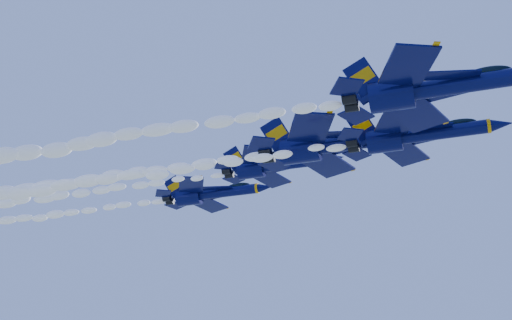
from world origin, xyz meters
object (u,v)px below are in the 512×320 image
(jet_second, at_px, (417,135))
(jet_fourth, at_px, (275,165))
(jet_third, at_px, (336,144))
(jet_fifth, at_px, (211,194))
(jet_lead, at_px, (434,88))

(jet_second, height_order, jet_fourth, jet_fourth)
(jet_fourth, bearing_deg, jet_third, -49.51)
(jet_third, bearing_deg, jet_fifth, 136.07)
(jet_second, bearing_deg, jet_lead, -76.28)
(jet_lead, relative_size, jet_third, 0.96)
(jet_third, relative_size, jet_fifth, 1.17)
(jet_lead, xyz_separation_m, jet_fifth, (-33.42, 33.83, 8.33))
(jet_third, xyz_separation_m, jet_fourth, (-9.99, 11.70, 4.33))
(jet_lead, xyz_separation_m, jet_fourth, (-21.03, 23.98, 6.56))
(jet_second, relative_size, jet_fourth, 1.02)
(jet_fourth, bearing_deg, jet_lead, -48.74)
(jet_lead, relative_size, jet_fourth, 1.17)
(jet_lead, distance_m, jet_fifth, 48.28)
(jet_second, bearing_deg, jet_fourth, 141.60)
(jet_lead, relative_size, jet_fifth, 1.13)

